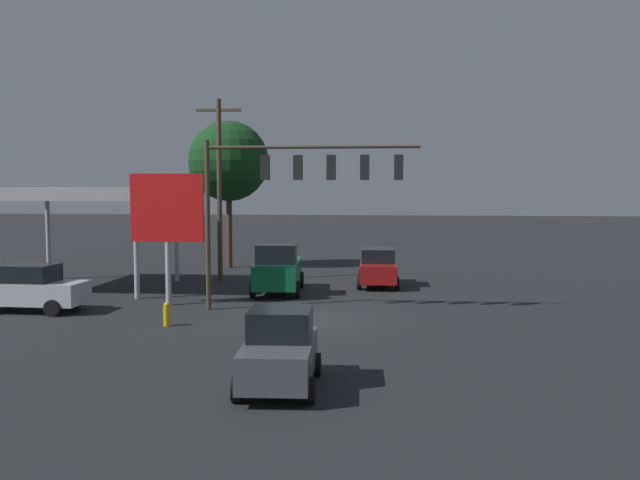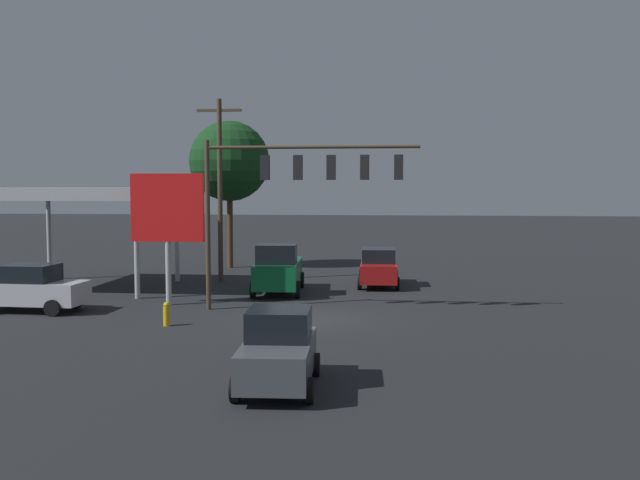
{
  "view_description": "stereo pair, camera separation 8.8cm",
  "coord_description": "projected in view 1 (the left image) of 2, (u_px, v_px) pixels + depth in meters",
  "views": [
    {
      "loc": [
        -3.01,
        27.02,
        5.08
      ],
      "look_at": [
        0.0,
        -2.0,
        2.89
      ],
      "focal_mm": 40.0,
      "sensor_mm": 36.0,
      "label": 1
    },
    {
      "loc": [
        -3.1,
        27.01,
        5.08
      ],
      "look_at": [
        0.0,
        -2.0,
        2.89
      ],
      "focal_mm": 40.0,
      "sensor_mm": 36.0,
      "label": 2
    }
  ],
  "objects": [
    {
      "name": "pickup_parked",
      "position": [
        278.0,
        270.0,
        33.98
      ],
      "size": [
        2.57,
        5.34,
        2.4
      ],
      "rotation": [
        0.0,
        0.0,
        1.65
      ],
      "color": "#0C592D",
      "rests_on": "ground"
    },
    {
      "name": "utility_pole",
      "position": [
        219.0,
        186.0,
        37.91
      ],
      "size": [
        2.4,
        0.26,
        9.71
      ],
      "color": "#473828",
      "rests_on": "ground"
    },
    {
      "name": "price_sign",
      "position": [
        167.0,
        212.0,
        30.33
      ],
      "size": [
        3.17,
        0.27,
        5.64
      ],
      "color": "#B7B7BC",
      "rests_on": "ground"
    },
    {
      "name": "sedan_far",
      "position": [
        30.0,
        288.0,
        28.95
      ],
      "size": [
        4.46,
        2.18,
        1.93
      ],
      "rotation": [
        0.0,
        0.0,
        -0.03
      ],
      "color": "silver",
      "rests_on": "ground"
    },
    {
      "name": "street_tree",
      "position": [
        229.0,
        161.0,
        44.31
      ],
      "size": [
        5.0,
        5.0,
        9.17
      ],
      "color": "#4C331E",
      "rests_on": "ground"
    },
    {
      "name": "gas_station_canopy",
      "position": [
        87.0,
        195.0,
        35.39
      ],
      "size": [
        8.4,
        7.24,
        5.04
      ],
      "color": "#B2B7BC",
      "rests_on": "ground"
    },
    {
      "name": "ground_plane",
      "position": [
        315.0,
        319.0,
        27.49
      ],
      "size": [
        200.0,
        200.0,
        0.0
      ],
      "primitive_type": "plane",
      "color": "black"
    },
    {
      "name": "hatchback_crossing",
      "position": [
        280.0,
        350.0,
        18.01
      ],
      "size": [
        2.11,
        3.88,
        1.97
      ],
      "rotation": [
        0.0,
        0.0,
        1.62
      ],
      "color": "#474C51",
      "rests_on": "ground"
    },
    {
      "name": "fire_hydrant",
      "position": [
        167.0,
        314.0,
        25.99
      ],
      "size": [
        0.24,
        0.24,
        0.88
      ],
      "color": "gold",
      "rests_on": "ground"
    },
    {
      "name": "sedan_waiting",
      "position": [
        378.0,
        267.0,
        36.44
      ],
      "size": [
        2.16,
        4.45,
        1.93
      ],
      "rotation": [
        0.0,
        0.0,
        1.6
      ],
      "color": "maroon",
      "rests_on": "ground"
    },
    {
      "name": "traffic_signal_assembly",
      "position": [
        297.0,
        179.0,
        28.75
      ],
      "size": [
        8.73,
        0.43,
        6.97
      ],
      "color": "#473828",
      "rests_on": "ground"
    }
  ]
}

